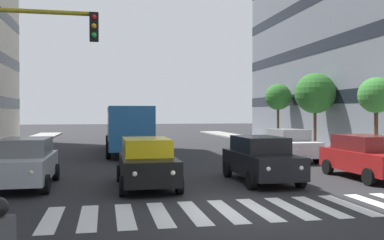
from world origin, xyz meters
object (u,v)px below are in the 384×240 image
Objects in this scene: car_0 at (367,156)px; street_tree_2 at (315,93)px; car_2 at (147,162)px; car_3 at (25,162)px; car_1 at (261,159)px; car_row2_0 at (289,145)px; street_tree_1 at (376,96)px; bus_behind_traffic at (127,124)px; street_tree_3 at (278,97)px.

car_0 is 0.86× the size of street_tree_2.
street_tree_2 is at bearing -137.22° from car_2.
car_3 is (12.98, -0.69, 0.00)m from car_0.
car_1 is 1.00× the size of car_row2_0.
car_1 is 14.28m from street_tree_2.
street_tree_1 is (-7.99, -4.42, 2.63)m from car_1.
street_tree_1 is at bearing 151.58° from car_row2_0.
bus_behind_traffic is 2.03× the size of street_tree_2.
car_1 is 1.00× the size of car_2.
street_tree_2 is (-16.73, -10.69, 3.06)m from car_3.
car_1 is at bearing 108.54° from bus_behind_traffic.
car_1 is 1.03× the size of street_tree_1.
street_tree_1 is at bearing -159.17° from car_2.
street_tree_2 reaches higher than car_0.
car_row2_0 is at bearing -28.42° from street_tree_1.
street_tree_3 is (-0.15, -13.11, 0.40)m from street_tree_1.
car_0 is at bearing -178.78° from car_2.
bus_behind_traffic is at bearing -56.05° from car_0.
car_2 is 13.45m from street_tree_1.
street_tree_1 is (-12.33, 8.52, 1.65)m from bus_behind_traffic.
street_tree_1 is 0.89× the size of street_tree_3.
street_tree_1 is 0.83× the size of street_tree_2.
street_tree_3 is at bearing -110.13° from car_row2_0.
car_0 is 13.00m from car_3.
car_0 is 1.00× the size of car_2.
street_tree_2 is (-12.51, 1.63, 2.08)m from bus_behind_traffic.
car_2 and car_3 have the same top height.
car_row2_0 is 1.03× the size of street_tree_1.
car_0 is at bearing 51.66° from street_tree_1.
car_0 and car_3 have the same top height.
bus_behind_traffic reaches higher than car_2.
car_3 is 0.42× the size of bus_behind_traffic.
car_3 is (8.56, -0.61, 0.00)m from car_1.
car_2 is at bearing 38.80° from car_row2_0.
street_tree_3 reaches higher than car_row2_0.
street_tree_2 reaches higher than car_3.
car_2 is 1.03× the size of street_tree_1.
car_0 is 4.43m from car_1.
street_tree_3 is (-8.14, -17.53, 3.02)m from car_1.
bus_behind_traffic reaches higher than car_row2_0.
car_2 is at bearing 54.97° from street_tree_3.
street_tree_3 is at bearing -125.03° from car_2.
car_row2_0 is (0.32, -6.60, 0.00)m from car_0.
street_tree_1 is at bearing 145.36° from bus_behind_traffic.
street_tree_2 is at bearing -125.85° from car_1.
street_tree_1 is (-16.54, -3.81, 2.63)m from car_3.
car_2 is 0.91× the size of street_tree_3.
bus_behind_traffic is 15.07m from street_tree_1.
car_row2_0 is at bearing -122.20° from car_1.
car_0 is 6.61m from car_row2_0.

